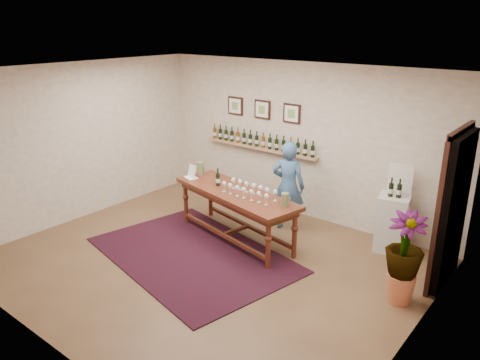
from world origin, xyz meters
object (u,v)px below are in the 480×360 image
Objects in this scene: tasting_table at (236,199)px; person at (288,186)px; display_pedestal at (392,223)px; potted_plant at (404,258)px.

person is at bearing 75.33° from tasting_table.
person is (-1.72, -0.34, 0.33)m from display_pedestal.
person is at bearing -168.87° from display_pedestal.
tasting_table is 2.33× the size of potted_plant.
potted_plant is at bearing 9.70° from tasting_table.
tasting_table is 1.59× the size of person.
display_pedestal is (2.16, 1.22, -0.26)m from tasting_table.
tasting_table is at bearing 177.70° from potted_plant.
display_pedestal reaches higher than tasting_table.
display_pedestal is at bearing 116.28° from potted_plant.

